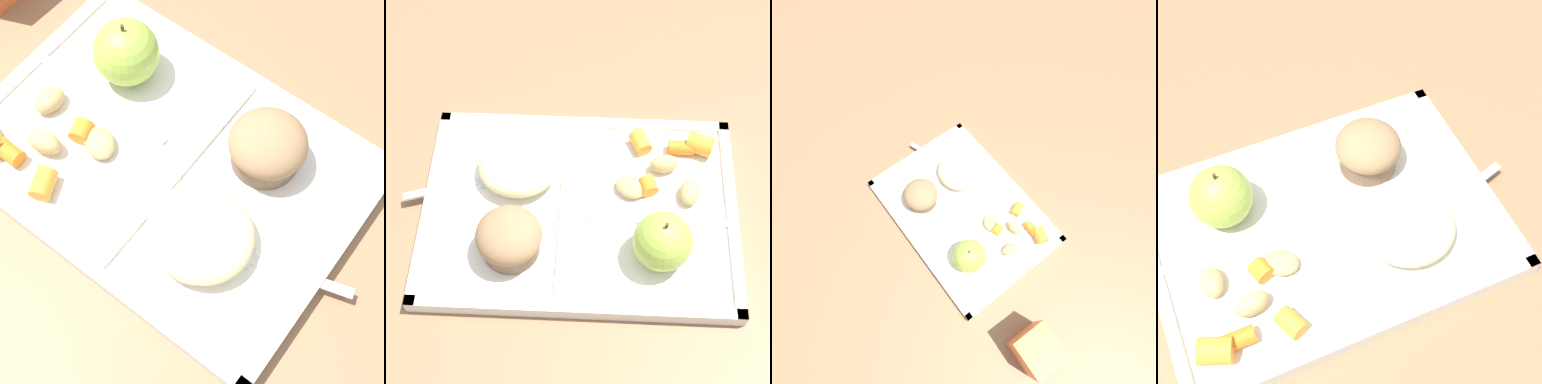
{
  "view_description": "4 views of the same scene",
  "coord_description": "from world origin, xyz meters",
  "views": [
    {
      "loc": [
        0.19,
        -0.21,
        0.56
      ],
      "look_at": [
        0.05,
        -0.02,
        0.03
      ],
      "focal_mm": 56.04,
      "sensor_mm": 36.0,
      "label": 1
    },
    {
      "loc": [
        -0.01,
        0.38,
        0.67
      ],
      "look_at": [
        0.0,
        -0.01,
        0.04
      ],
      "focal_mm": 56.24,
      "sensor_mm": 36.0,
      "label": 2
    },
    {
      "loc": [
        -0.21,
        0.16,
        0.74
      ],
      "look_at": [
        0.02,
        -0.02,
        0.06
      ],
      "focal_mm": 31.06,
      "sensor_mm": 36.0,
      "label": 3
    },
    {
      "loc": [
        -0.11,
        -0.32,
        0.59
      ],
      "look_at": [
        0.03,
        0.01,
        0.06
      ],
      "focal_mm": 54.81,
      "sensor_mm": 36.0,
      "label": 4
    }
  ],
  "objects": [
    {
      "name": "ground",
      "position": [
        0.0,
        0.0,
        0.0
      ],
      "size": [
        6.0,
        6.0,
        0.0
      ],
      "primitive_type": "plane",
      "color": "#846042"
    },
    {
      "name": "lunch_tray",
      "position": [
        -0.0,
        0.0,
        0.01
      ],
      "size": [
        0.39,
        0.28,
        0.02
      ],
      "color": "white",
      "rests_on": "ground"
    },
    {
      "name": "green_apple",
      "position": [
        -0.1,
        0.06,
        0.05
      ],
      "size": [
        0.07,
        0.07,
        0.08
      ],
      "color": "#93B742",
      "rests_on": "lunch_tray"
    },
    {
      "name": "bran_muffin",
      "position": [
        0.08,
        0.06,
        0.04
      ],
      "size": [
        0.08,
        0.08,
        0.06
      ],
      "color": "brown",
      "rests_on": "lunch_tray"
    },
    {
      "name": "carrot_slice_edge",
      "position": [
        -0.15,
        -0.1,
        0.03
      ],
      "size": [
        0.04,
        0.04,
        0.03
      ],
      "primitive_type": "cylinder",
      "rotation": [
        0.0,
        1.57,
        5.92
      ],
      "color": "orange",
      "rests_on": "lunch_tray"
    },
    {
      "name": "carrot_slice_back",
      "position": [
        -0.08,
        -0.1,
        0.03
      ],
      "size": [
        0.03,
        0.04,
        0.02
      ],
      "primitive_type": "cylinder",
      "rotation": [
        0.0,
        1.57,
        5.13
      ],
      "color": "orange",
      "rests_on": "lunch_tray"
    },
    {
      "name": "carrot_slice_large",
      "position": [
        -0.09,
        -0.03,
        0.03
      ],
      "size": [
        0.03,
        0.03,
        0.02
      ],
      "primitive_type": "cylinder",
      "rotation": [
        0.0,
        1.57,
        5.04
      ],
      "color": "orange",
      "rests_on": "lunch_tray"
    },
    {
      "name": "carrot_slice_near_corner",
      "position": [
        -0.13,
        -0.09,
        0.03
      ],
      "size": [
        0.03,
        0.02,
        0.02
      ],
      "primitive_type": "cylinder",
      "rotation": [
        0.0,
        1.57,
        6.28
      ],
      "color": "orange",
      "rests_on": "lunch_tray"
    },
    {
      "name": "potato_chunk_corner",
      "position": [
        -0.06,
        -0.03,
        0.02
      ],
      "size": [
        0.05,
        0.05,
        0.02
      ],
      "primitive_type": "ellipsoid",
      "rotation": [
        0.0,
        0.0,
        2.6
      ],
      "color": "tan",
      "rests_on": "lunch_tray"
    },
    {
      "name": "potato_chunk_browned",
      "position": [
        -0.14,
        -0.02,
        0.03
      ],
      "size": [
        0.03,
        0.04,
        0.02
      ],
      "primitive_type": "ellipsoid",
      "rotation": [
        0.0,
        0.0,
        3.02
      ],
      "color": "tan",
      "rests_on": "lunch_tray"
    },
    {
      "name": "potato_chunk_wedge",
      "position": [
        -0.11,
        -0.06,
        0.03
      ],
      "size": [
        0.04,
        0.03,
        0.03
      ],
      "primitive_type": "ellipsoid",
      "rotation": [
        0.0,
        0.0,
        3.33
      ],
      "color": "tan",
      "rests_on": "lunch_tray"
    },
    {
      "name": "egg_noodle_pile",
      "position": [
        0.08,
        -0.05,
        0.04
      ],
      "size": [
        0.1,
        0.1,
        0.04
      ],
      "primitive_type": "ellipsoid",
      "color": "beige",
      "rests_on": "lunch_tray"
    },
    {
      "name": "meatball_back",
      "position": [
        0.08,
        -0.05,
        0.03
      ],
      "size": [
        0.03,
        0.03,
        0.03
      ],
      "primitive_type": "sphere",
      "color": "brown",
      "rests_on": "lunch_tray"
    },
    {
      "name": "meatball_center",
      "position": [
        0.08,
        -0.05,
        0.03
      ],
      "size": [
        0.03,
        0.03,
        0.03
      ],
      "primitive_type": "sphere",
      "color": "#755B4C",
      "rests_on": "lunch_tray"
    },
    {
      "name": "plastic_fork",
      "position": [
        0.14,
        -0.03,
        0.02
      ],
      "size": [
        0.15,
        0.06,
        0.0
      ],
      "color": "silver",
      "rests_on": "lunch_tray"
    }
  ]
}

